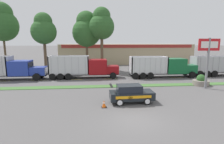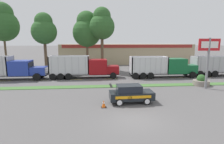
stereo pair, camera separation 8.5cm
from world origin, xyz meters
TOP-DOWN VIEW (x-y plane):
  - ground_plane at (0.00, 0.00)m, footprint 600.00×600.00m
  - grass_verge at (0.00, 10.12)m, footprint 120.00×1.39m
  - centre_line_1 at (-16.81, 14.81)m, footprint 2.40×0.14m
  - centre_line_2 at (-11.41, 14.81)m, footprint 2.40×0.14m
  - centre_line_3 at (-6.01, 14.81)m, footprint 2.40×0.14m
  - centre_line_4 at (-0.61, 14.81)m, footprint 2.40×0.14m
  - centre_line_5 at (4.79, 14.81)m, footprint 2.40×0.14m
  - centre_line_6 at (10.19, 14.81)m, footprint 2.40×0.14m
  - centre_line_7 at (15.59, 14.81)m, footprint 2.40×0.14m
  - dump_truck_lead at (-3.86, 15.97)m, footprint 10.86×2.66m
  - dump_truck_mid at (8.91, 15.47)m, footprint 10.93×2.67m
  - dump_truck_trail at (-15.72, 15.56)m, footprint 12.22×2.77m
  - rally_car at (0.40, 3.83)m, footprint 4.18×1.95m
  - store_sign_post at (10.65, 8.05)m, footprint 2.66×0.28m
  - stone_planter at (11.04, 9.65)m, footprint 2.08×2.08m
  - traffic_cone at (-2.19, 2.78)m, footprint 0.45×0.45m
  - store_building_backdrop at (5.33, 37.57)m, footprint 34.65×12.10m
  - tree_behind_left at (-4.65, 24.42)m, footprint 5.68×5.68m
  - tree_behind_centre at (-1.65, 22.37)m, footprint 4.84×4.84m
  - tree_behind_right at (-12.34, 22.10)m, footprint 4.60×4.60m
  - tree_behind_far_right at (-21.32, 25.82)m, footprint 6.13×6.13m

SIDE VIEW (x-z plane):
  - ground_plane at x=0.00m, z-range 0.00..0.00m
  - centre_line_1 at x=-16.81m, z-range 0.00..0.01m
  - centre_line_2 at x=-11.41m, z-range 0.00..0.01m
  - centre_line_3 at x=-6.01m, z-range 0.00..0.01m
  - centre_line_4 at x=-0.61m, z-range 0.00..0.01m
  - centre_line_5 at x=4.79m, z-range 0.00..0.01m
  - centre_line_6 at x=10.19m, z-range 0.00..0.01m
  - centre_line_7 at x=15.59m, z-range 0.00..0.01m
  - grass_verge at x=0.00m, z-range 0.00..0.06m
  - traffic_cone at x=-2.19m, z-range -0.01..0.65m
  - stone_planter at x=11.04m, z-range -0.21..1.26m
  - rally_car at x=0.40m, z-range 0.01..1.75m
  - dump_truck_lead at x=-3.86m, z-range -0.19..3.37m
  - dump_truck_trail at x=-15.72m, z-range -0.21..3.40m
  - dump_truck_mid at x=8.91m, z-range -0.09..3.31m
  - store_building_backdrop at x=5.33m, z-range 0.00..5.15m
  - store_sign_post at x=10.65m, z-range 1.30..7.48m
  - tree_behind_right at x=-12.34m, z-range 2.48..13.52m
  - tree_behind_left at x=-4.65m, z-range 2.20..14.03m
  - tree_behind_centre at x=-1.65m, z-range 2.90..15.13m
  - tree_behind_far_right at x=-21.32m, z-range 2.76..16.27m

